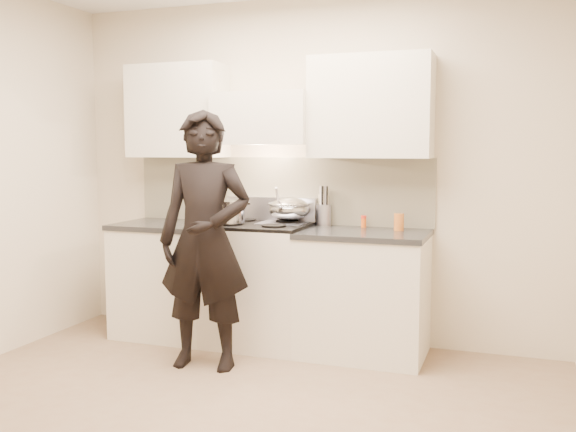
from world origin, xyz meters
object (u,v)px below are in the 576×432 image
at_px(counter_right, 364,293).
at_px(wok, 289,209).
at_px(stove, 259,284).
at_px(utensil_crock, 324,213).
at_px(person, 205,240).

xyz_separation_m(counter_right, wok, (-0.63, 0.14, 0.59)).
distance_m(counter_right, wok, 0.88).
height_order(counter_right, wok, wok).
xyz_separation_m(stove, counter_right, (0.83, 0.00, -0.01)).
bearing_deg(stove, utensil_crock, 28.10).
height_order(stove, utensil_crock, utensil_crock).
bearing_deg(person, stove, 69.31).
bearing_deg(person, counter_right, 25.23).
distance_m(wok, person, 0.86).
distance_m(counter_right, person, 1.24).
relative_size(utensil_crock, person, 0.17).
distance_m(wok, utensil_crock, 0.27).
bearing_deg(person, wok, 58.34).
xyz_separation_m(counter_right, person, (-0.98, -0.62, 0.43)).
relative_size(stove, person, 0.54).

